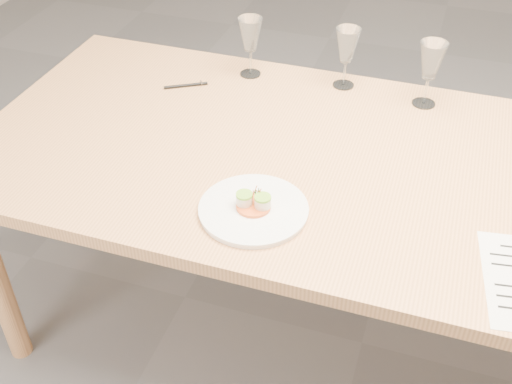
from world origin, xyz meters
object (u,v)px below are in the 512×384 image
(dining_table, at_px, (387,189))
(ballpoint_pen, at_px, (186,85))
(wine_glass_1, at_px, (347,47))
(dinner_plate, at_px, (254,209))
(wine_glass_0, at_px, (250,36))
(wine_glass_2, at_px, (431,62))

(dining_table, bearing_deg, ballpoint_pen, 161.09)
(dining_table, relative_size, ballpoint_pen, 18.52)
(dining_table, xyz_separation_m, wine_glass_1, (-0.22, 0.42, 0.21))
(dinner_plate, distance_m, wine_glass_1, 0.72)
(ballpoint_pen, relative_size, wine_glass_0, 0.65)
(wine_glass_1, height_order, wine_glass_2, wine_glass_2)
(dinner_plate, relative_size, wine_glass_2, 1.33)
(dining_table, distance_m, wine_glass_2, 0.44)
(dining_table, xyz_separation_m, ballpoint_pen, (-0.71, 0.24, 0.07))
(dinner_plate, distance_m, wine_glass_2, 0.76)
(wine_glass_2, bearing_deg, ballpoint_pen, -169.76)
(dining_table, bearing_deg, wine_glass_2, 83.42)
(ballpoint_pen, relative_size, wine_glass_2, 0.62)
(wine_glass_1, bearing_deg, wine_glass_0, -175.67)
(dining_table, distance_m, dinner_plate, 0.42)
(wine_glass_1, xyz_separation_m, wine_glass_2, (0.27, -0.04, 0.01))
(dining_table, relative_size, wine_glass_1, 12.03)
(wine_glass_2, bearing_deg, dining_table, -96.58)
(dining_table, relative_size, wine_glass_2, 11.50)
(wine_glass_1, bearing_deg, ballpoint_pen, -160.64)
(dining_table, height_order, wine_glass_1, wine_glass_1)
(dinner_plate, height_order, wine_glass_0, wine_glass_0)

